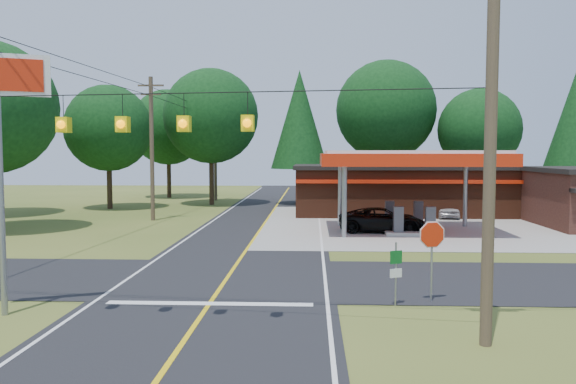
{
  "coord_description": "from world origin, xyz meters",
  "views": [
    {
      "loc": [
        3.22,
        -20.75,
        4.74
      ],
      "look_at": [
        2.0,
        7.0,
        2.8
      ],
      "focal_mm": 35.0,
      "sensor_mm": 36.0,
      "label": 1
    }
  ],
  "objects_px": {
    "suv_car": "(382,220)",
    "sedan_car": "(448,209)",
    "octagonal_stop_sign": "(432,241)",
    "gas_canopy": "(410,161)"
  },
  "relations": [
    {
      "from": "suv_car",
      "to": "sedan_car",
      "type": "distance_m",
      "value": 9.69
    },
    {
      "from": "sedan_car",
      "to": "octagonal_stop_sign",
      "type": "xyz_separation_m",
      "value": [
        -6.14,
        -23.61,
        1.33
      ]
    },
    {
      "from": "gas_canopy",
      "to": "octagonal_stop_sign",
      "type": "relative_size",
      "value": 4.05
    },
    {
      "from": "suv_car",
      "to": "octagonal_stop_sign",
      "type": "relative_size",
      "value": 1.99
    },
    {
      "from": "sedan_car",
      "to": "octagonal_stop_sign",
      "type": "relative_size",
      "value": 1.42
    },
    {
      "from": "suv_car",
      "to": "sedan_car",
      "type": "bearing_deg",
      "value": -32.79
    },
    {
      "from": "suv_car",
      "to": "octagonal_stop_sign",
      "type": "xyz_separation_m",
      "value": [
        -0.4,
        -15.8,
        1.24
      ]
    },
    {
      "from": "sedan_car",
      "to": "gas_canopy",
      "type": "bearing_deg",
      "value": -109.5
    },
    {
      "from": "gas_canopy",
      "to": "sedan_car",
      "type": "relative_size",
      "value": 2.86
    },
    {
      "from": "gas_canopy",
      "to": "sedan_car",
      "type": "distance_m",
      "value": 9.39
    }
  ]
}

